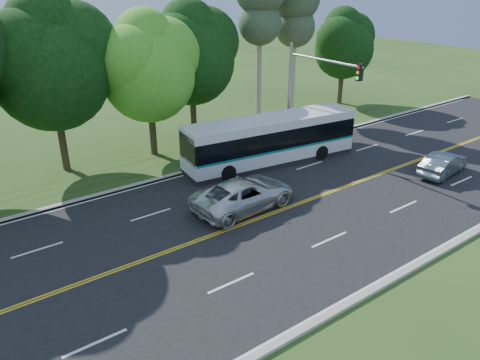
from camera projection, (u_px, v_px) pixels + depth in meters
ground at (287, 208)px, 24.20m from camera, size 120.00×120.00×0.00m
road at (287, 208)px, 24.20m from camera, size 60.00×14.00×0.02m
curb_north at (211, 165)px, 29.43m from camera, size 60.00×0.30×0.15m
curb_south at (404, 273)px, 18.91m from camera, size 60.00×0.30×0.15m
grass_verge at (196, 157)px, 30.80m from camera, size 60.00×4.00×0.10m
lane_markings at (285, 208)px, 24.14m from camera, size 57.60×13.82×0.00m
tree_row at (89, 54)px, 27.59m from camera, size 44.70×9.10×13.84m
bougainvillea_hedge at (287, 130)px, 33.78m from camera, size 9.50×2.25×1.50m
traffic_signal at (310, 84)px, 29.78m from camera, size 0.42×6.10×7.00m
transit_bus at (271, 141)px, 29.32m from camera, size 11.56×3.89×2.97m
sedan at (443, 164)px, 27.97m from camera, size 4.17×1.94×1.32m
suv at (244, 194)px, 23.90m from camera, size 5.77×2.91×1.57m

